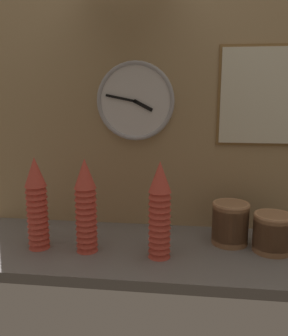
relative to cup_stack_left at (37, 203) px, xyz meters
The scene contains 9 objects.
ground_plane 0.50m from the cup_stack_left, ahead, with size 1.60×0.56×0.04m, color slate.
wall_tiled_back 0.65m from the cup_stack_left, 36.59° to the left, with size 1.60×0.03×1.05m.
cup_stack_left is the anchor object (origin of this frame).
cup_stack_center_left 0.20m from the cup_stack_left, ahead, with size 0.09×0.09×0.37m.
cup_stack_center_right 0.49m from the cup_stack_left, ahead, with size 0.09×0.09×0.37m.
bowl_stack_right 0.79m from the cup_stack_left, 10.23° to the left, with size 0.15×0.15×0.18m.
bowl_stack_far_right 0.93m from the cup_stack_left, ahead, with size 0.15×0.15×0.15m.
wall_clock 0.61m from the cup_stack_left, 40.54° to the left, with size 0.35×0.03×0.35m.
menu_board 1.07m from the cup_stack_left, 18.28° to the left, with size 0.45×0.01×0.43m.
Camera 1 is at (0.14, -1.35, 0.61)m, focal length 38.00 mm.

